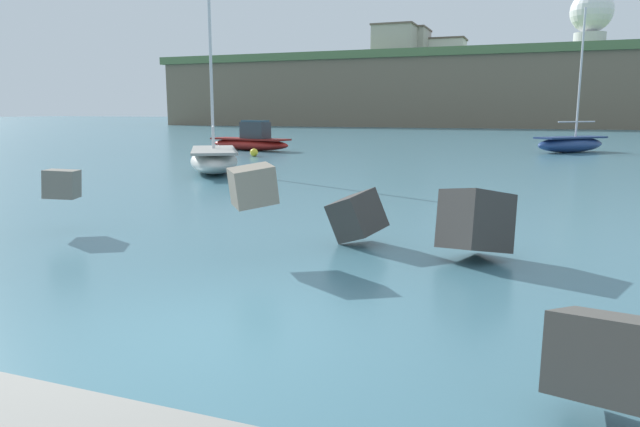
# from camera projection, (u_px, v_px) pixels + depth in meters

# --- Properties ---
(ground_plane) EXTENTS (400.00, 400.00, 0.00)m
(ground_plane) POSITION_uv_depth(u_px,v_px,m) (205.00, 338.00, 6.43)
(ground_plane) COLOR #42707F
(breakwater_jetty) EXTENTS (31.41, 7.75, 2.76)m
(breakwater_jetty) POSITION_uv_depth(u_px,v_px,m) (355.00, 221.00, 7.68)
(breakwater_jetty) COLOR gray
(breakwater_jetty) RESTS_ON ground
(boat_near_left) EXTENTS (4.35, 5.44, 6.81)m
(boat_near_left) POSITION_uv_depth(u_px,v_px,m) (214.00, 159.00, 23.47)
(boat_near_left) COLOR beige
(boat_near_left) RESTS_ON ground
(boat_near_centre) EXTENTS (4.64, 4.79, 8.43)m
(boat_near_centre) POSITION_uv_depth(u_px,v_px,m) (571.00, 143.00, 34.83)
(boat_near_centre) COLOR navy
(boat_near_centre) RESTS_ON ground
(boat_mid_left) EXTENTS (6.08, 2.78, 1.90)m
(boat_mid_left) POSITION_uv_depth(u_px,v_px,m) (251.00, 141.00, 36.57)
(boat_mid_left) COLOR maroon
(boat_mid_left) RESTS_ON ground
(mooring_buoy_inner) EXTENTS (0.44, 0.44, 0.44)m
(mooring_buoy_inner) POSITION_uv_depth(u_px,v_px,m) (254.00, 152.00, 31.77)
(mooring_buoy_inner) COLOR yellow
(mooring_buoy_inner) RESTS_ON ground
(headland_bluff) EXTENTS (86.85, 37.93, 11.43)m
(headland_bluff) POSITION_uv_depth(u_px,v_px,m) (433.00, 92.00, 101.63)
(headland_bluff) COLOR #756651
(headland_bluff) RESTS_ON ground
(radar_dome) EXTENTS (6.30, 6.30, 9.11)m
(radar_dome) POSITION_uv_depth(u_px,v_px,m) (591.00, 17.00, 88.00)
(radar_dome) COLOR silver
(radar_dome) RESTS_ON headland_bluff
(station_building_west) EXTENTS (4.93, 8.04, 5.46)m
(station_building_west) POSITION_uv_depth(u_px,v_px,m) (414.00, 44.00, 103.11)
(station_building_west) COLOR #B2ADA3
(station_building_west) RESTS_ON headland_bluff
(station_building_central) EXTENTS (7.15, 7.50, 5.38)m
(station_building_central) POSITION_uv_depth(u_px,v_px,m) (395.00, 41.00, 98.69)
(station_building_central) COLOR #B2ADA3
(station_building_central) RESTS_ON headland_bluff
(station_building_east) EXTENTS (8.14, 6.11, 3.93)m
(station_building_east) POSITION_uv_depth(u_px,v_px,m) (443.00, 50.00, 105.25)
(station_building_east) COLOR silver
(station_building_east) RESTS_ON headland_bluff
(station_building_annex) EXTENTS (6.27, 6.19, 5.17)m
(station_building_annex) POSITION_uv_depth(u_px,v_px,m) (408.00, 49.00, 110.43)
(station_building_annex) COLOR beige
(station_building_annex) RESTS_ON headland_bluff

